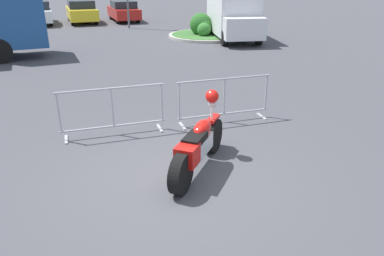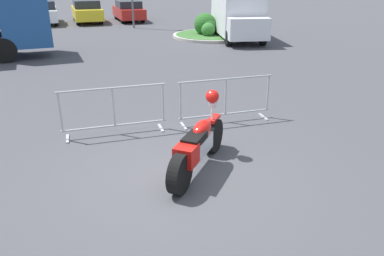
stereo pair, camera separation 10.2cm
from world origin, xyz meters
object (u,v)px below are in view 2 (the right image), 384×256
at_px(crowd_barrier_near, 114,110).
at_px(parked_car_red, 129,11).
at_px(parked_car_yellow, 87,11).
at_px(motorcycle, 198,145).
at_px(delivery_van, 238,15).
at_px(crowd_barrier_far, 225,100).
at_px(parked_car_white, 43,12).

distance_m(crowd_barrier_near, parked_car_red, 20.44).
bearing_deg(parked_car_yellow, parked_car_red, -94.19).
bearing_deg(motorcycle, crowd_barrier_near, 70.39).
distance_m(motorcycle, parked_car_red, 22.33).
height_order(crowd_barrier_near, delivery_van, delivery_van).
distance_m(crowd_barrier_near, delivery_van, 13.09).
xyz_separation_m(crowd_barrier_far, parked_car_yellow, (-2.56, 20.26, 0.20)).
bearing_deg(crowd_barrier_far, crowd_barrier_near, 180.00).
height_order(crowd_barrier_far, delivery_van, delivery_van).
height_order(crowd_barrier_far, parked_car_white, parked_car_white).
height_order(delivery_van, parked_car_yellow, delivery_van).
bearing_deg(parked_car_white, crowd_barrier_far, -168.62).
bearing_deg(crowd_barrier_far, parked_car_white, 105.05).
relative_size(crowd_barrier_far, delivery_van, 0.43).
bearing_deg(delivery_van, parked_car_red, -145.24).
height_order(crowd_barrier_near, parked_car_red, parked_car_red).
relative_size(motorcycle, crowd_barrier_near, 0.84).
bearing_deg(parked_car_yellow, crowd_barrier_far, -176.48).
bearing_deg(parked_car_red, crowd_barrier_near, 168.21).
bearing_deg(delivery_van, crowd_barrier_far, -14.27).
distance_m(motorcycle, delivery_van, 14.22).
bearing_deg(motorcycle, parked_car_red, 34.06).
xyz_separation_m(delivery_van, parked_car_red, (-4.44, 9.41, -0.53)).
bearing_deg(parked_car_red, delivery_van, -158.41).
xyz_separation_m(motorcycle, crowd_barrier_far, (1.28, 2.03, 0.06)).
height_order(delivery_van, parked_car_red, delivery_van).
relative_size(crowd_barrier_near, parked_car_white, 0.50).
bearing_deg(crowd_barrier_far, motorcycle, -122.22).
distance_m(motorcycle, parked_car_yellow, 22.33).
xyz_separation_m(crowd_barrier_far, parked_car_red, (0.32, 20.23, 0.15)).
xyz_separation_m(crowd_barrier_far, delivery_van, (4.77, 10.82, 0.69)).
height_order(crowd_barrier_far, parked_car_red, parked_car_red).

